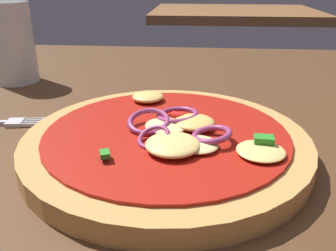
{
  "coord_description": "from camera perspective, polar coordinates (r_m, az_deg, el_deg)",
  "views": [
    {
      "loc": [
        0.02,
        -0.31,
        0.2
      ],
      "look_at": [
        -0.01,
        0.01,
        0.06
      ],
      "focal_mm": 37.46,
      "sensor_mm": 36.0,
      "label": 1
    }
  ],
  "objects": [
    {
      "name": "dining_table",
      "position": [
        0.36,
        1.29,
        -6.63
      ],
      "size": [
        1.14,
        1.05,
        0.04
      ],
      "color": "#4C301C",
      "rests_on": "ground"
    },
    {
      "name": "background_table",
      "position": [
        1.8,
        10.72,
        17.46
      ],
      "size": [
        0.78,
        0.59,
        0.04
      ],
      "color": "brown",
      "rests_on": "ground"
    },
    {
      "name": "pizza",
      "position": [
        0.34,
        -0.12,
        -2.53
      ],
      "size": [
        0.28,
        0.28,
        0.04
      ],
      "color": "tan",
      "rests_on": "dining_table"
    },
    {
      "name": "beer_glass",
      "position": [
        0.62,
        -24.06,
        11.78
      ],
      "size": [
        0.07,
        0.07,
        0.12
      ],
      "color": "silver",
      "rests_on": "dining_table"
    }
  ]
}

